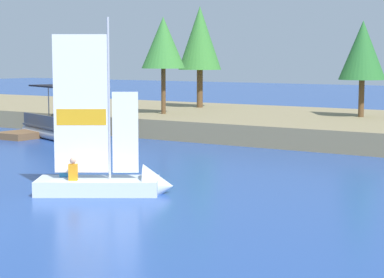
{
  "coord_description": "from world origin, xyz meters",
  "views": [
    {
      "loc": [
        15.93,
        -10.29,
        4.39
      ],
      "look_at": [
        0.29,
        13.01,
        1.2
      ],
      "focal_mm": 67.2,
      "sensor_mm": 36.0,
      "label": 1
    }
  ],
  "objects_px": {
    "wooden_dock": "(41,133)",
    "pontoon_boat": "(61,125)",
    "sailboat": "(119,181)",
    "shoreline_tree_midleft": "(163,43)",
    "shoreline_tree_centre": "(363,51)",
    "shoreline_tree_left": "(200,39)"
  },
  "relations": [
    {
      "from": "shoreline_tree_left",
      "to": "shoreline_tree_centre",
      "type": "xyz_separation_m",
      "value": [
        11.77,
        -1.4,
        -0.87
      ]
    },
    {
      "from": "shoreline_tree_midleft",
      "to": "pontoon_boat",
      "type": "distance_m",
      "value": 7.86
    },
    {
      "from": "shoreline_tree_centre",
      "to": "sailboat",
      "type": "distance_m",
      "value": 21.43
    },
    {
      "from": "wooden_dock",
      "to": "shoreline_tree_left",
      "type": "bearing_deg",
      "value": 74.64
    },
    {
      "from": "shoreline_tree_left",
      "to": "shoreline_tree_midleft",
      "type": "xyz_separation_m",
      "value": [
        1.2,
        -5.76,
        -0.4
      ]
    },
    {
      "from": "wooden_dock",
      "to": "sailboat",
      "type": "height_order",
      "value": "sailboat"
    },
    {
      "from": "shoreline_tree_left",
      "to": "wooden_dock",
      "type": "distance_m",
      "value": 13.14
    },
    {
      "from": "shoreline_tree_midleft",
      "to": "pontoon_boat",
      "type": "bearing_deg",
      "value": -115.6
    },
    {
      "from": "shoreline_tree_centre",
      "to": "wooden_dock",
      "type": "bearing_deg",
      "value": -145.86
    },
    {
      "from": "shoreline_tree_centre",
      "to": "wooden_dock",
      "type": "xyz_separation_m",
      "value": [
        -14.93,
        -10.13,
        -4.59
      ]
    },
    {
      "from": "shoreline_tree_midleft",
      "to": "sailboat",
      "type": "distance_m",
      "value": 20.15
    },
    {
      "from": "pontoon_boat",
      "to": "shoreline_tree_left",
      "type": "bearing_deg",
      "value": 103.49
    },
    {
      "from": "wooden_dock",
      "to": "pontoon_boat",
      "type": "height_order",
      "value": "pontoon_boat"
    },
    {
      "from": "wooden_dock",
      "to": "pontoon_boat",
      "type": "bearing_deg",
      "value": -0.81
    },
    {
      "from": "shoreline_tree_midleft",
      "to": "pontoon_boat",
      "type": "relative_size",
      "value": 0.99
    },
    {
      "from": "shoreline_tree_left",
      "to": "shoreline_tree_midleft",
      "type": "relative_size",
      "value": 1.17
    },
    {
      "from": "shoreline_tree_centre",
      "to": "sailboat",
      "type": "height_order",
      "value": "shoreline_tree_centre"
    },
    {
      "from": "pontoon_boat",
      "to": "shoreline_tree_centre",
      "type": "bearing_deg",
      "value": 58.5
    },
    {
      "from": "pontoon_boat",
      "to": "sailboat",
      "type": "bearing_deg",
      "value": -18.36
    },
    {
      "from": "shoreline_tree_midleft",
      "to": "sailboat",
      "type": "relative_size",
      "value": 0.93
    },
    {
      "from": "wooden_dock",
      "to": "pontoon_boat",
      "type": "distance_m",
      "value": 1.68
    },
    {
      "from": "shoreline_tree_midleft",
      "to": "wooden_dock",
      "type": "bearing_deg",
      "value": -127.17
    }
  ]
}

